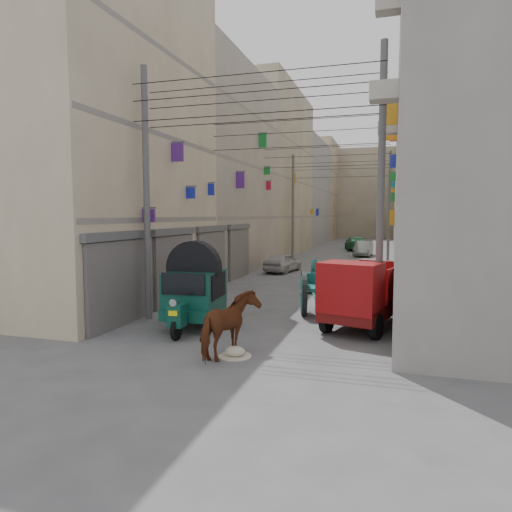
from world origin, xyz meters
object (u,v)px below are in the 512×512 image
at_px(horse, 230,325).
at_px(distant_car_grey, 363,249).
at_px(second_cart, 328,271).
at_px(mini_truck, 361,297).
at_px(feed_sack, 235,351).
at_px(tonga_cart, 325,292).
at_px(auto_rickshaw, 194,289).
at_px(distant_car_green, 355,244).
at_px(distant_car_white, 283,262).

xyz_separation_m(horse, distant_car_grey, (1.34, 28.20, -0.16)).
distance_m(second_cart, horse, 12.12).
height_order(mini_truck, feed_sack, mini_truck).
bearing_deg(mini_truck, tonga_cart, 143.48).
relative_size(auto_rickshaw, mini_truck, 0.72).
height_order(tonga_cart, distant_car_green, tonga_cart).
height_order(second_cart, horse, horse).
height_order(distant_car_white, distant_car_green, distant_car_green).
xyz_separation_m(distant_car_grey, distant_car_green, (-1.11, 6.05, 0.04)).
bearing_deg(second_cart, distant_car_white, 131.91).
xyz_separation_m(feed_sack, horse, (-0.11, -0.06, 0.64)).
height_order(second_cart, distant_car_green, distant_car_green).
bearing_deg(auto_rickshaw, horse, -54.75).
bearing_deg(distant_car_green, tonga_cart, 82.54).
bearing_deg(distant_car_white, distant_car_grey, -97.89).
height_order(mini_truck, distant_car_white, mini_truck).
bearing_deg(horse, auto_rickshaw, -38.77).
distance_m(horse, distant_car_grey, 28.24).
xyz_separation_m(mini_truck, distant_car_green, (-2.57, 30.75, -0.35)).
bearing_deg(feed_sack, distant_car_green, 89.81).
height_order(auto_rickshaw, feed_sack, auto_rickshaw).
height_order(feed_sack, distant_car_grey, distant_car_grey).
height_order(auto_rickshaw, second_cart, auto_rickshaw).
bearing_deg(distant_car_grey, horse, -90.21).
relative_size(auto_rickshaw, distant_car_white, 0.87).
bearing_deg(horse, distant_car_white, -69.73).
bearing_deg(distant_car_grey, auto_rickshaw, -94.84).
distance_m(distant_car_white, distant_car_green, 18.30).
height_order(horse, distant_car_grey, horse).
xyz_separation_m(distant_car_white, distant_car_green, (2.79, 18.08, 0.08)).
distance_m(horse, distant_car_green, 34.26).
distance_m(auto_rickshaw, horse, 3.13).
bearing_deg(distant_car_grey, feed_sack, -89.99).
bearing_deg(distant_car_green, feed_sack, 79.82).
xyz_separation_m(horse, distant_car_white, (-2.57, 16.17, -0.20)).
bearing_deg(horse, distant_car_green, -79.13).
bearing_deg(second_cart, mini_truck, -72.49).
bearing_deg(tonga_cart, feed_sack, -119.42).
xyz_separation_m(mini_truck, feed_sack, (-2.68, -3.44, -0.87)).
bearing_deg(distant_car_white, auto_rickshaw, 102.49).
bearing_deg(tonga_cart, distant_car_grey, 76.40).
bearing_deg(mini_truck, horse, -113.33).
distance_m(mini_truck, second_cart, 8.87).
bearing_deg(feed_sack, tonga_cart, 74.60).
xyz_separation_m(auto_rickshaw, horse, (1.99, -2.38, -0.40)).
distance_m(tonga_cart, mini_truck, 2.09).
height_order(auto_rickshaw, distant_car_white, auto_rickshaw).
height_order(mini_truck, distant_car_green, mini_truck).
bearing_deg(distant_car_green, mini_truck, 84.79).
bearing_deg(distant_car_green, distant_car_grey, 90.45).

